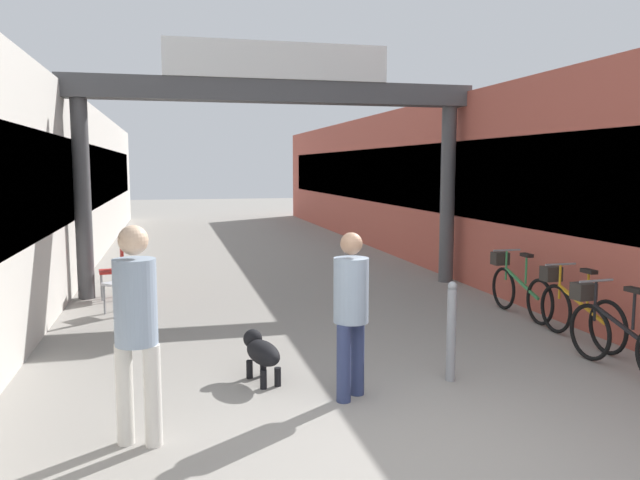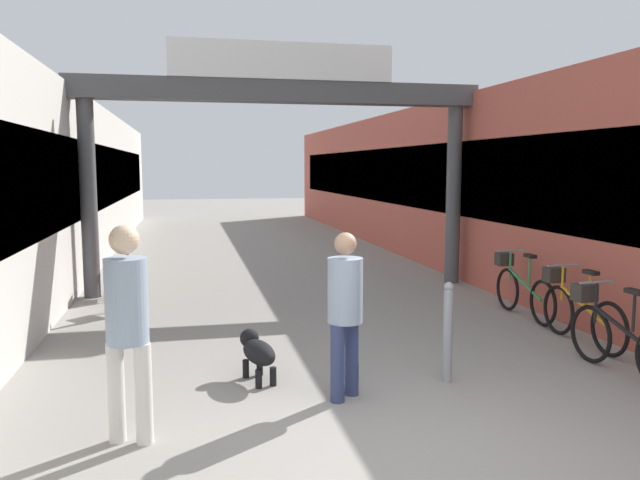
% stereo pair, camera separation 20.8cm
% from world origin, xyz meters
% --- Properties ---
extents(ground_plane, '(80.00, 80.00, 0.00)m').
position_xyz_m(ground_plane, '(0.00, 0.00, 0.00)').
color(ground_plane, gray).
extents(storefront_left, '(3.00, 26.00, 3.67)m').
position_xyz_m(storefront_left, '(-5.09, 11.00, 1.84)').
color(storefront_left, beige).
rests_on(storefront_left, ground_plane).
extents(storefront_right, '(3.00, 26.00, 3.67)m').
position_xyz_m(storefront_right, '(5.09, 11.00, 1.84)').
color(storefront_right, '#B25142').
rests_on(storefront_right, ground_plane).
extents(arcade_sign_gateway, '(7.40, 0.47, 4.42)m').
position_xyz_m(arcade_sign_gateway, '(0.00, 6.96, 3.16)').
color(arcade_sign_gateway, '#4C4C4F').
rests_on(arcade_sign_gateway, ground_plane).
extents(pedestrian_with_dog, '(0.48, 0.48, 1.64)m').
position_xyz_m(pedestrian_with_dog, '(-0.23, 1.43, 0.93)').
color(pedestrian_with_dog, navy).
rests_on(pedestrian_with_dog, ground_plane).
extents(pedestrian_companion, '(0.44, 0.44, 1.80)m').
position_xyz_m(pedestrian_companion, '(-2.19, 0.84, 1.04)').
color(pedestrian_companion, silver).
rests_on(pedestrian_companion, ground_plane).
extents(dog_on_leash, '(0.42, 0.72, 0.51)m').
position_xyz_m(dog_on_leash, '(-1.01, 2.13, 0.31)').
color(dog_on_leash, black).
rests_on(dog_on_leash, ground_plane).
extents(bicycle_black_nearest, '(0.46, 1.69, 0.98)m').
position_xyz_m(bicycle_black_nearest, '(2.86, 1.54, 0.44)').
color(bicycle_black_nearest, black).
rests_on(bicycle_black_nearest, ground_plane).
extents(bicycle_orange_second, '(0.46, 1.69, 0.98)m').
position_xyz_m(bicycle_orange_second, '(3.18, 2.70, 0.44)').
color(bicycle_orange_second, black).
rests_on(bicycle_orange_second, ground_plane).
extents(bicycle_green_third, '(0.46, 1.69, 0.98)m').
position_xyz_m(bicycle_green_third, '(3.21, 4.16, 0.44)').
color(bicycle_green_third, black).
rests_on(bicycle_green_third, ground_plane).
extents(bollard_post_metal, '(0.10, 0.10, 1.07)m').
position_xyz_m(bollard_post_metal, '(0.94, 1.66, 0.54)').
color(bollard_post_metal, gray).
rests_on(bollard_post_metal, ground_plane).
extents(cafe_chair_aluminium_nearer, '(0.57, 0.57, 0.89)m').
position_xyz_m(cafe_chair_aluminium_nearer, '(-2.63, 5.60, 0.54)').
color(cafe_chair_aluminium_nearer, gray).
rests_on(cafe_chair_aluminium_nearer, ground_plane).
extents(cafe_chair_red_farther, '(0.45, 0.45, 0.89)m').
position_xyz_m(cafe_chair_red_farther, '(-2.84, 6.88, 0.54)').
color(cafe_chair_red_farther, gray).
rests_on(cafe_chair_red_farther, ground_plane).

